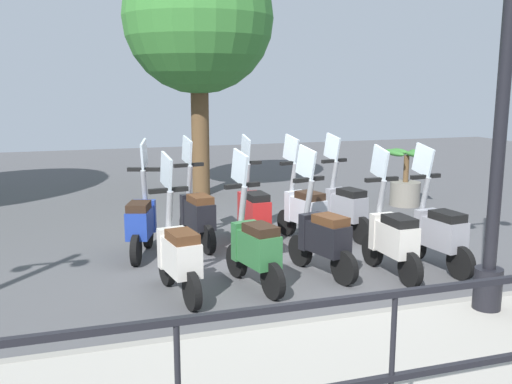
{
  "coord_description": "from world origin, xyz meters",
  "views": [
    {
      "loc": [
        -6.65,
        2.68,
        2.27
      ],
      "look_at": [
        0.2,
        0.5,
        0.9
      ],
      "focal_mm": 40.0,
      "sensor_mm": 36.0,
      "label": 1
    }
  ],
  "objects_px": {
    "scooter_near_2": "(322,236)",
    "scooter_far_1": "(304,209)",
    "tree_distant": "(198,19)",
    "scooter_far_3": "(197,213)",
    "potted_palm": "(406,182)",
    "scooter_near_3": "(254,246)",
    "scooter_far_2": "(253,210)",
    "scooter_near_0": "(438,232)",
    "scooter_far_4": "(141,221)",
    "scooter_near_1": "(392,237)",
    "lamp_post_near": "(502,106)",
    "scooter_far_0": "(345,206)",
    "scooter_near_4": "(178,254)"
  },
  "relations": [
    {
      "from": "scooter_far_1",
      "to": "scooter_far_3",
      "type": "bearing_deg",
      "value": 67.45
    },
    {
      "from": "scooter_near_2",
      "to": "scooter_far_2",
      "type": "height_order",
      "value": "same"
    },
    {
      "from": "lamp_post_near",
      "to": "tree_distant",
      "type": "distance_m",
      "value": 7.42
    },
    {
      "from": "scooter_far_1",
      "to": "scooter_far_4",
      "type": "height_order",
      "value": "same"
    },
    {
      "from": "scooter_near_4",
      "to": "potted_palm",
      "type": "bearing_deg",
      "value": -64.19
    },
    {
      "from": "potted_palm",
      "to": "scooter_near_1",
      "type": "xyz_separation_m",
      "value": [
        -3.47,
        2.37,
        0.04
      ]
    },
    {
      "from": "scooter_near_1",
      "to": "tree_distant",
      "type": "bearing_deg",
      "value": 9.23
    },
    {
      "from": "scooter_near_0",
      "to": "scooter_near_3",
      "type": "distance_m",
      "value": 2.34
    },
    {
      "from": "scooter_near_0",
      "to": "scooter_far_4",
      "type": "height_order",
      "value": "same"
    },
    {
      "from": "potted_palm",
      "to": "scooter_near_4",
      "type": "height_order",
      "value": "scooter_near_4"
    },
    {
      "from": "tree_distant",
      "to": "scooter_far_2",
      "type": "bearing_deg",
      "value": 179.12
    },
    {
      "from": "scooter_near_1",
      "to": "scooter_far_2",
      "type": "xyz_separation_m",
      "value": [
        1.88,
        1.14,
        0.0
      ]
    },
    {
      "from": "scooter_near_0",
      "to": "scooter_near_2",
      "type": "distance_m",
      "value": 1.46
    },
    {
      "from": "scooter_near_2",
      "to": "scooter_near_1",
      "type": "bearing_deg",
      "value": -124.83
    },
    {
      "from": "lamp_post_near",
      "to": "scooter_near_4",
      "type": "relative_size",
      "value": 2.81
    },
    {
      "from": "tree_distant",
      "to": "scooter_near_1",
      "type": "bearing_deg",
      "value": -169.25
    },
    {
      "from": "scooter_far_3",
      "to": "scooter_far_0",
      "type": "bearing_deg",
      "value": -104.77
    },
    {
      "from": "lamp_post_near",
      "to": "scooter_far_1",
      "type": "height_order",
      "value": "lamp_post_near"
    },
    {
      "from": "potted_palm",
      "to": "scooter_far_1",
      "type": "relative_size",
      "value": 0.69
    },
    {
      "from": "scooter_near_2",
      "to": "scooter_near_4",
      "type": "relative_size",
      "value": 1.0
    },
    {
      "from": "scooter_near_3",
      "to": "lamp_post_near",
      "type": "bearing_deg",
      "value": -143.27
    },
    {
      "from": "scooter_far_3",
      "to": "scooter_near_1",
      "type": "bearing_deg",
      "value": -144.07
    },
    {
      "from": "tree_distant",
      "to": "potted_palm",
      "type": "xyz_separation_m",
      "value": [
        -2.2,
        -3.45,
        -3.07
      ]
    },
    {
      "from": "scooter_near_2",
      "to": "scooter_far_1",
      "type": "distance_m",
      "value": 1.47
    },
    {
      "from": "tree_distant",
      "to": "scooter_near_0",
      "type": "distance_m",
      "value": 6.64
    },
    {
      "from": "scooter_near_2",
      "to": "scooter_far_4",
      "type": "xyz_separation_m",
      "value": [
        1.43,
        1.97,
        0.0
      ]
    },
    {
      "from": "tree_distant",
      "to": "scooter_near_1",
      "type": "height_order",
      "value": "tree_distant"
    },
    {
      "from": "scooter_far_2",
      "to": "tree_distant",
      "type": "bearing_deg",
      "value": -3.13
    },
    {
      "from": "scooter_near_0",
      "to": "scooter_far_1",
      "type": "relative_size",
      "value": 1.0
    },
    {
      "from": "scooter_near_1",
      "to": "scooter_far_2",
      "type": "height_order",
      "value": "same"
    },
    {
      "from": "scooter_far_1",
      "to": "scooter_near_4",
      "type": "bearing_deg",
      "value": 113.48
    },
    {
      "from": "potted_palm",
      "to": "scooter_near_4",
      "type": "xyz_separation_m",
      "value": [
        -3.39,
        4.91,
        0.04
      ]
    },
    {
      "from": "potted_palm",
      "to": "scooter_far_4",
      "type": "xyz_separation_m",
      "value": [
        -1.77,
        5.11,
        0.04
      ]
    },
    {
      "from": "tree_distant",
      "to": "potted_palm",
      "type": "height_order",
      "value": "tree_distant"
    },
    {
      "from": "lamp_post_near",
      "to": "scooter_far_0",
      "type": "distance_m",
      "value": 3.59
    },
    {
      "from": "scooter_far_2",
      "to": "scooter_near_0",
      "type": "bearing_deg",
      "value": -137.98
    },
    {
      "from": "scooter_near_3",
      "to": "scooter_far_2",
      "type": "xyz_separation_m",
      "value": [
        1.76,
        -0.54,
        0.0
      ]
    },
    {
      "from": "scooter_near_1",
      "to": "potted_palm",
      "type": "bearing_deg",
      "value": -35.83
    },
    {
      "from": "scooter_far_2",
      "to": "lamp_post_near",
      "type": "bearing_deg",
      "value": -161.32
    },
    {
      "from": "tree_distant",
      "to": "scooter_far_2",
      "type": "xyz_separation_m",
      "value": [
        -3.8,
        0.06,
        -3.03
      ]
    },
    {
      "from": "tree_distant",
      "to": "scooter_near_1",
      "type": "xyz_separation_m",
      "value": [
        -5.68,
        -1.08,
        -3.03
      ]
    },
    {
      "from": "potted_palm",
      "to": "scooter_far_3",
      "type": "distance_m",
      "value": 4.59
    },
    {
      "from": "scooter_near_0",
      "to": "scooter_far_1",
      "type": "xyz_separation_m",
      "value": [
        1.67,
        1.09,
        0.0
      ]
    },
    {
      "from": "tree_distant",
      "to": "scooter_far_3",
      "type": "relative_size",
      "value": 3.27
    },
    {
      "from": "scooter_near_2",
      "to": "scooter_far_1",
      "type": "height_order",
      "value": "same"
    },
    {
      "from": "tree_distant",
      "to": "scooter_far_3",
      "type": "distance_m",
      "value": 4.9
    },
    {
      "from": "potted_palm",
      "to": "scooter_near_3",
      "type": "distance_m",
      "value": 5.26
    },
    {
      "from": "tree_distant",
      "to": "scooter_near_2",
      "type": "distance_m",
      "value": 6.2
    },
    {
      "from": "potted_palm",
      "to": "scooter_far_1",
      "type": "height_order",
      "value": "scooter_far_1"
    },
    {
      "from": "potted_palm",
      "to": "scooter_far_3",
      "type": "bearing_deg",
      "value": 109.61
    }
  ]
}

